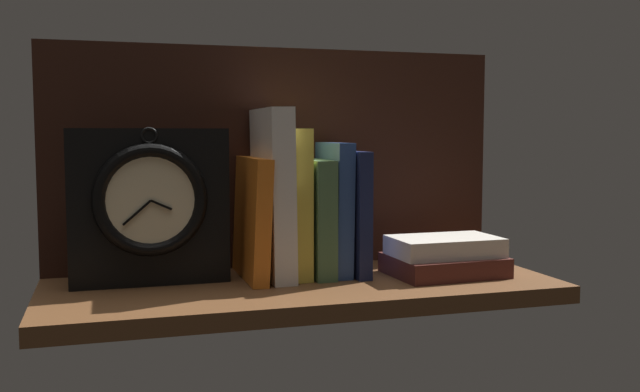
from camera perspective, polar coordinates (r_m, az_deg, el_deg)
The scene contains 10 objects.
ground_plane at distance 105.18cm, azimuth -1.42°, elevation -7.57°, with size 74.28×29.08×2.50cm, color brown.
back_panel at distance 116.20cm, azimuth -3.29°, elevation 3.08°, with size 74.28×1.20×35.48cm, color black.
book_orange_pandolfini at distance 106.78cm, azimuth -5.49°, elevation -1.78°, with size 2.37×16.62×18.14cm, color orange.
book_white_catcher at distance 107.09cm, azimuth -3.84°, elevation 0.22°, with size 3.40×15.66×25.45cm, color silver.
book_yellow_seinlanguage at distance 108.04cm, azimuth -2.08°, elevation -0.54°, with size 2.79×12.49×22.42cm, color gold.
book_green_romantic at distance 109.16cm, azimuth -0.44°, elevation -1.71°, with size 3.05×14.00×17.76cm, color #476B44.
book_blue_modern at distance 109.93cm, azimuth 1.10°, elevation -0.99°, with size 2.53×12.52×20.32cm, color #2D4C8E.
book_navy_bierce at distance 110.84cm, azimuth 2.39°, elevation -1.28°, with size 2.09×15.11×19.03cm, color #192147.
framed_clock at distance 104.19cm, azimuth -13.52°, elevation -0.73°, with size 22.46×5.94×22.63cm.
book_stack_side at distance 110.99cm, azimuth 9.95°, elevation -4.85°, with size 17.11×13.54×5.93cm.
Camera 1 is at (-27.52, -98.88, 21.73)cm, focal length 39.82 mm.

